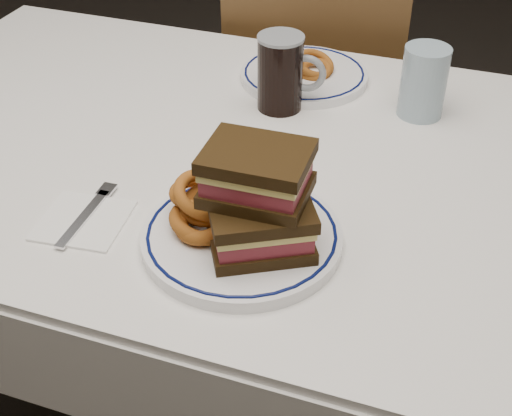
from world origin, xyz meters
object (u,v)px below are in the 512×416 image
(main_plate, at_px, (242,236))
(reuben_sandwich, at_px, (259,200))
(far_plate, at_px, (304,75))
(beer_mug, at_px, (282,72))
(chair_far, at_px, (315,113))

(main_plate, xyz_separation_m, reuben_sandwich, (0.03, -0.01, 0.08))
(main_plate, distance_m, far_plate, 0.50)
(far_plate, bearing_deg, beer_mug, -93.72)
(chair_far, bearing_deg, beer_mug, -83.45)
(chair_far, xyz_separation_m, reuben_sandwich, (0.15, -0.86, 0.35))
(main_plate, relative_size, reuben_sandwich, 1.65)
(chair_far, relative_size, reuben_sandwich, 5.33)
(beer_mug, bearing_deg, chair_far, 96.55)
(chair_far, relative_size, main_plate, 3.23)
(chair_far, distance_m, beer_mug, 0.58)
(beer_mug, bearing_deg, main_plate, -80.16)
(beer_mug, relative_size, far_plate, 0.56)
(chair_far, bearing_deg, far_plate, -80.01)
(main_plate, bearing_deg, reuben_sandwich, -20.47)
(beer_mug, bearing_deg, far_plate, 86.28)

